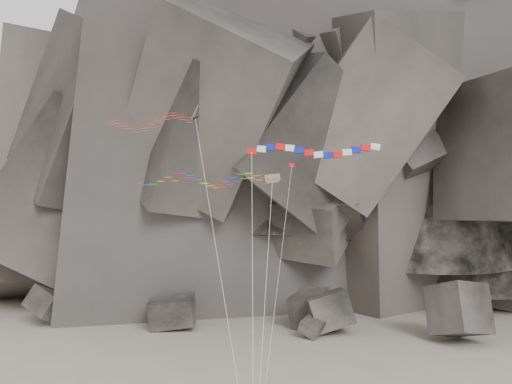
# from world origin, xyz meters

# --- Properties ---
(headland) EXTENTS (110.00, 70.00, 84.00)m
(headland) POSITION_xyz_m (0.00, 70.00, 42.00)
(headland) COLOR #595048
(headland) RESTS_ON ground
(boulder_field) EXTENTS (69.18, 19.72, 9.50)m
(boulder_field) POSITION_xyz_m (1.13, 33.09, 2.44)
(boulder_field) COLOR #47423F
(boulder_field) RESTS_ON ground
(delta_kite) EXTENTS (16.59, 16.65, 26.81)m
(delta_kite) POSITION_xyz_m (-9.46, 4.45, 26.58)
(delta_kite) COLOR red
(delta_kite) RESTS_ON ground
(banner_kite) EXTENTS (11.46, 13.25, 22.41)m
(banner_kite) POSITION_xyz_m (6.53, 1.03, 23.12)
(banner_kite) COLOR red
(banner_kite) RESTS_ON ground
(parafoil_kite) EXTENTS (14.11, 14.49, 20.06)m
(parafoil_kite) POSITION_xyz_m (-3.87, 2.81, 20.86)
(parafoil_kite) COLOR #F4FA0D
(parafoil_kite) RESTS_ON ground
(pennant_kite) EXTENTS (2.25, 12.52, 20.71)m
(pennant_kite) POSITION_xyz_m (4.18, -1.95, 16.85)
(pennant_kite) COLOR red
(pennant_kite) RESTS_ON ground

